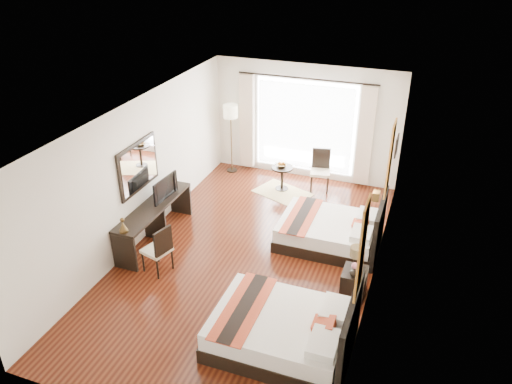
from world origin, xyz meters
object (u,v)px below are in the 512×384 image
(table_lamp, at_px, (357,253))
(television, at_px, (162,187))
(floor_lamp, at_px, (231,116))
(console_desk, at_px, (155,222))
(bed_far, at_px, (332,231))
(vase, at_px, (354,271))
(bed_near, at_px, (286,330))
(window_chair, at_px, (320,178))
(desk_chair, at_px, (158,257))
(fruit_bowl, at_px, (281,166))
(nightstand, at_px, (354,282))
(side_table, at_px, (282,178))

(table_lamp, xyz_separation_m, television, (-3.96, 0.59, 0.23))
(television, distance_m, floor_lamp, 3.10)
(console_desk, distance_m, television, 0.70)
(bed_far, relative_size, vase, 13.05)
(bed_near, bearing_deg, window_chair, 98.13)
(desk_chair, bearing_deg, vase, -157.08)
(table_lamp, distance_m, television, 4.01)
(television, bearing_deg, bed_near, -120.23)
(bed_far, bearing_deg, table_lamp, -62.68)
(fruit_bowl, relative_size, window_chair, 0.24)
(nightstand, distance_m, table_lamp, 0.53)
(floor_lamp, relative_size, window_chair, 1.80)
(vase, bearing_deg, desk_chair, -172.94)
(side_table, distance_m, fruit_bowl, 0.32)
(window_chair, bearing_deg, television, -52.88)
(console_desk, distance_m, floor_lamp, 3.59)
(bed_near, xyz_separation_m, side_table, (-1.56, 4.77, -0.01))
(nightstand, relative_size, fruit_bowl, 2.10)
(desk_chair, height_order, fruit_bowl, desk_chair)
(bed_far, height_order, window_chair, bed_far)
(bed_far, bearing_deg, window_chair, 109.77)
(table_lamp, xyz_separation_m, fruit_bowl, (-2.29, 3.13, -0.14))
(bed_near, xyz_separation_m, bed_far, (0.05, 2.91, -0.02))
(console_desk, xyz_separation_m, desk_chair, (0.59, -0.91, -0.09))
(television, distance_m, desk_chair, 1.55)
(bed_near, bearing_deg, floor_lamp, 120.00)
(bed_near, distance_m, television, 4.01)
(bed_far, distance_m, nightstand, 1.54)
(nightstand, height_order, vase, vase)
(vase, bearing_deg, fruit_bowl, 124.37)
(vase, bearing_deg, table_lamp, 93.78)
(vase, relative_size, floor_lamp, 0.08)
(television, distance_m, window_chair, 3.87)
(nightstand, xyz_separation_m, television, (-3.98, 0.70, 0.75))
(floor_lamp, relative_size, side_table, 3.02)
(nightstand, relative_size, vase, 3.28)
(console_desk, bearing_deg, fruit_bowl, 59.70)
(television, bearing_deg, window_chair, -37.34)
(table_lamp, bearing_deg, console_desk, 176.61)
(television, height_order, side_table, television)
(table_lamp, xyz_separation_m, side_table, (-2.27, 3.12, -0.46))
(console_desk, distance_m, side_table, 3.36)
(table_lamp, distance_m, side_table, 3.89)
(window_chair, bearing_deg, desk_chair, -36.77)
(table_lamp, height_order, console_desk, table_lamp)
(window_chair, bearing_deg, bed_near, -3.12)
(desk_chair, bearing_deg, floor_lamp, -69.26)
(console_desk, bearing_deg, side_table, 59.29)
(nightstand, bearing_deg, fruit_bowl, 125.46)
(nightstand, bearing_deg, side_table, 125.20)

